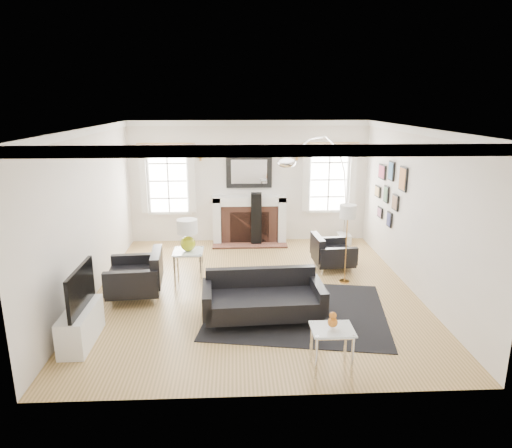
{
  "coord_description": "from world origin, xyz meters",
  "views": [
    {
      "loc": [
        -0.33,
        -7.44,
        3.21
      ],
      "look_at": [
        0.04,
        0.3,
        1.12
      ],
      "focal_mm": 32.0,
      "sensor_mm": 36.0,
      "label": 1
    }
  ],
  "objects_px": {
    "arc_floor_lamp": "(318,189)",
    "coffee_table": "(243,280)",
    "fireplace": "(249,220)",
    "sofa": "(263,299)",
    "armchair_right": "(331,253)",
    "gourd_lamp": "(187,233)",
    "armchair_left": "(138,277)"
  },
  "relations": [
    {
      "from": "fireplace",
      "to": "armchair_right",
      "type": "relative_size",
      "value": 1.93
    },
    {
      "from": "fireplace",
      "to": "armchair_right",
      "type": "distance_m",
      "value": 2.37
    },
    {
      "from": "gourd_lamp",
      "to": "arc_floor_lamp",
      "type": "distance_m",
      "value": 3.09
    },
    {
      "from": "gourd_lamp",
      "to": "arc_floor_lamp",
      "type": "height_order",
      "value": "arc_floor_lamp"
    },
    {
      "from": "gourd_lamp",
      "to": "arc_floor_lamp",
      "type": "bearing_deg",
      "value": 30.55
    },
    {
      "from": "fireplace",
      "to": "sofa",
      "type": "xyz_separation_m",
      "value": [
        0.07,
        -3.88,
        -0.22
      ]
    },
    {
      "from": "sofa",
      "to": "arc_floor_lamp",
      "type": "distance_m",
      "value": 3.55
    },
    {
      "from": "coffee_table",
      "to": "sofa",
      "type": "bearing_deg",
      "value": -69.44
    },
    {
      "from": "fireplace",
      "to": "gourd_lamp",
      "type": "relative_size",
      "value": 2.9
    },
    {
      "from": "coffee_table",
      "to": "arc_floor_lamp",
      "type": "xyz_separation_m",
      "value": [
        1.65,
        2.33,
        1.09
      ]
    },
    {
      "from": "sofa",
      "to": "armchair_right",
      "type": "relative_size",
      "value": 2.09
    },
    {
      "from": "fireplace",
      "to": "armchair_right",
      "type": "bearing_deg",
      "value": -49.31
    },
    {
      "from": "arc_floor_lamp",
      "to": "gourd_lamp",
      "type": "bearing_deg",
      "value": -149.45
    },
    {
      "from": "arc_floor_lamp",
      "to": "coffee_table",
      "type": "bearing_deg",
      "value": -125.28
    },
    {
      "from": "fireplace",
      "to": "sofa",
      "type": "bearing_deg",
      "value": -88.92
    },
    {
      "from": "gourd_lamp",
      "to": "arc_floor_lamp",
      "type": "xyz_separation_m",
      "value": [
        2.63,
        1.55,
        0.48
      ]
    },
    {
      "from": "armchair_right",
      "to": "gourd_lamp",
      "type": "distance_m",
      "value": 2.85
    },
    {
      "from": "armchair_left",
      "to": "armchair_right",
      "type": "distance_m",
      "value": 3.71
    },
    {
      "from": "coffee_table",
      "to": "arc_floor_lamp",
      "type": "distance_m",
      "value": 3.05
    },
    {
      "from": "sofa",
      "to": "armchair_right",
      "type": "bearing_deg",
      "value": 54.87
    },
    {
      "from": "sofa",
      "to": "coffee_table",
      "type": "bearing_deg",
      "value": 110.56
    },
    {
      "from": "armchair_right",
      "to": "coffee_table",
      "type": "bearing_deg",
      "value": -142.76
    },
    {
      "from": "gourd_lamp",
      "to": "armchair_right",
      "type": "bearing_deg",
      "value": 11.42
    },
    {
      "from": "sofa",
      "to": "armchair_right",
      "type": "height_order",
      "value": "sofa"
    },
    {
      "from": "fireplace",
      "to": "sofa",
      "type": "distance_m",
      "value": 3.89
    },
    {
      "from": "armchair_left",
      "to": "sofa",
      "type": "bearing_deg",
      "value": -23.04
    },
    {
      "from": "fireplace",
      "to": "armchair_right",
      "type": "height_order",
      "value": "fireplace"
    },
    {
      "from": "armchair_right",
      "to": "gourd_lamp",
      "type": "relative_size",
      "value": 1.5
    },
    {
      "from": "fireplace",
      "to": "armchair_right",
      "type": "xyz_separation_m",
      "value": [
        1.54,
        -1.79,
        -0.23
      ]
    },
    {
      "from": "fireplace",
      "to": "arc_floor_lamp",
      "type": "xyz_separation_m",
      "value": [
        1.44,
        -0.79,
        0.87
      ]
    },
    {
      "from": "armchair_right",
      "to": "arc_floor_lamp",
      "type": "height_order",
      "value": "arc_floor_lamp"
    },
    {
      "from": "armchair_right",
      "to": "sofa",
      "type": "bearing_deg",
      "value": -125.13
    }
  ]
}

